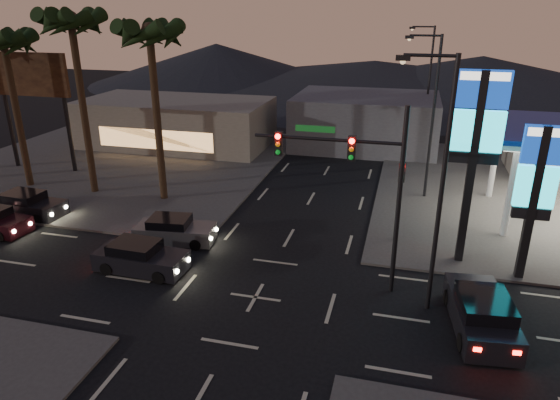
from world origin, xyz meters
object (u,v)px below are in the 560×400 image
(pylon_sign_tall, at_px, (477,131))
(traffic_signal_mast, at_px, (357,172))
(car_lane_a_front, at_px, (140,258))
(car_lane_b_front, at_px, (174,231))
(pylon_sign_short, at_px, (537,181))
(suv_station, at_px, (481,313))
(car_lane_b_mid, at_px, (27,205))

(pylon_sign_tall, relative_size, traffic_signal_mast, 1.12)
(pylon_sign_tall, bearing_deg, car_lane_a_front, -162.19)
(car_lane_a_front, bearing_deg, car_lane_b_front, 86.85)
(car_lane_b_front, bearing_deg, car_lane_a_front, -93.15)
(pylon_sign_short, xyz_separation_m, car_lane_a_front, (-16.83, -3.60, -4.00))
(traffic_signal_mast, distance_m, suv_station, 7.10)
(car_lane_b_front, bearing_deg, car_lane_b_mid, 174.12)
(pylon_sign_short, bearing_deg, car_lane_b_mid, 178.72)
(car_lane_b_mid, height_order, suv_station, suv_station)
(traffic_signal_mast, height_order, car_lane_a_front, traffic_signal_mast)
(traffic_signal_mast, bearing_deg, pylon_sign_short, 19.13)
(car_lane_b_mid, bearing_deg, pylon_sign_tall, 0.98)
(pylon_sign_tall, height_order, car_lane_a_front, pylon_sign_tall)
(traffic_signal_mast, relative_size, car_lane_a_front, 1.83)
(pylon_sign_tall, bearing_deg, car_lane_b_front, -174.27)
(car_lane_a_front, bearing_deg, car_lane_b_mid, 156.47)
(pylon_sign_tall, distance_m, car_lane_a_front, 16.11)
(car_lane_a_front, relative_size, car_lane_b_mid, 0.98)
(pylon_sign_short, xyz_separation_m, suv_station, (-2.12, -4.50, -3.93))
(pylon_sign_short, relative_size, suv_station, 1.44)
(car_lane_a_front, distance_m, car_lane_b_mid, 10.50)
(pylon_sign_short, bearing_deg, suv_station, -115.27)
(car_lane_a_front, xyz_separation_m, car_lane_b_front, (0.18, 3.18, -0.02))
(pylon_sign_tall, height_order, car_lane_b_front, pylon_sign_tall)
(traffic_signal_mast, distance_m, car_lane_a_front, 10.68)
(pylon_sign_tall, distance_m, car_lane_b_front, 15.35)
(car_lane_a_front, bearing_deg, traffic_signal_mast, 6.50)
(pylon_sign_tall, distance_m, pylon_sign_short, 3.20)
(pylon_sign_short, relative_size, car_lane_b_front, 1.63)
(traffic_signal_mast, bearing_deg, car_lane_b_front, 167.47)
(car_lane_a_front, distance_m, car_lane_b_front, 3.19)
(traffic_signal_mast, relative_size, car_lane_b_mid, 1.79)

